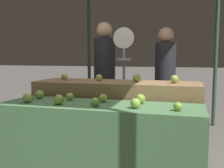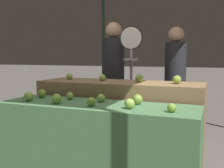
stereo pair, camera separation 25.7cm
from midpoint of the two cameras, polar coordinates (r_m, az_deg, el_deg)
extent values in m
cylinder|color=#33513D|center=(5.56, -6.33, 6.00)|extent=(0.07, 0.07, 2.60)
cylinder|color=#33513D|center=(5.16, 20.37, 5.66)|extent=(0.07, 0.07, 2.60)
cube|color=#4C7A4C|center=(2.44, -5.82, -14.64)|extent=(1.79, 0.55, 0.88)
cube|color=olive|center=(2.96, -1.48, -9.43)|extent=(1.79, 0.55, 1.03)
sphere|color=#8EB247|center=(2.55, -20.69, -2.84)|extent=(0.09, 0.09, 0.09)
sphere|color=#84AD3D|center=(2.36, -14.61, -3.32)|extent=(0.09, 0.09, 0.09)
sphere|color=#84AD3D|center=(2.22, -6.98, -3.94)|extent=(0.08, 0.08, 0.08)
sphere|color=#8EB247|center=(2.12, 1.67, -4.25)|extent=(0.09, 0.09, 0.09)
sphere|color=#7AA338|center=(2.06, 10.73, -4.88)|extent=(0.07, 0.07, 0.07)
sphere|color=#7AA338|center=(2.74, -18.16, -2.19)|extent=(0.09, 0.09, 0.09)
sphere|color=#8EB247|center=(2.56, -12.04, -2.72)|extent=(0.07, 0.07, 0.07)
sphere|color=#8EB247|center=(2.41, -4.93, -3.12)|extent=(0.08, 0.08, 0.08)
sphere|color=#7AA338|center=(2.33, 3.06, -3.27)|extent=(0.09, 0.09, 0.09)
sphere|color=#84AD3D|center=(3.10, -12.68, 1.50)|extent=(0.08, 0.08, 0.08)
sphere|color=#8EB247|center=(2.93, -5.34, 1.37)|extent=(0.08, 0.08, 0.08)
sphere|color=#7AA338|center=(2.81, 2.80, 1.29)|extent=(0.09, 0.09, 0.09)
sphere|color=#7AA338|center=(2.73, 10.85, 1.05)|extent=(0.09, 0.09, 0.09)
cylinder|color=#99999E|center=(3.58, 0.54, -2.23)|extent=(0.04, 0.04, 1.57)
cylinder|color=black|center=(3.55, 0.53, 9.96)|extent=(0.31, 0.01, 0.31)
cylinder|color=silver|center=(3.54, 0.46, 9.98)|extent=(0.28, 0.02, 0.28)
cylinder|color=#99999E|center=(3.53, 0.46, 6.54)|extent=(0.01, 0.01, 0.14)
cylinder|color=#99999E|center=(3.53, 0.46, 5.40)|extent=(0.20, 0.20, 0.03)
cube|color=#2D2D38|center=(4.02, -3.45, -6.65)|extent=(0.28, 0.24, 0.84)
cylinder|color=#232328|center=(3.92, -3.52, 4.60)|extent=(0.43, 0.43, 0.73)
sphere|color=tan|center=(3.94, -3.57, 11.65)|extent=(0.24, 0.24, 0.24)
cube|color=#2D2D38|center=(4.03, 9.51, -6.97)|extent=(0.24, 0.16, 0.80)
cylinder|color=#232328|center=(3.93, 9.70, 3.76)|extent=(0.33, 0.33, 0.70)
sphere|color=tan|center=(3.94, 9.82, 10.50)|extent=(0.23, 0.23, 0.23)
camera|label=1|loc=(0.13, -92.86, -0.30)|focal=42.00mm
camera|label=2|loc=(0.13, 87.14, 0.30)|focal=42.00mm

